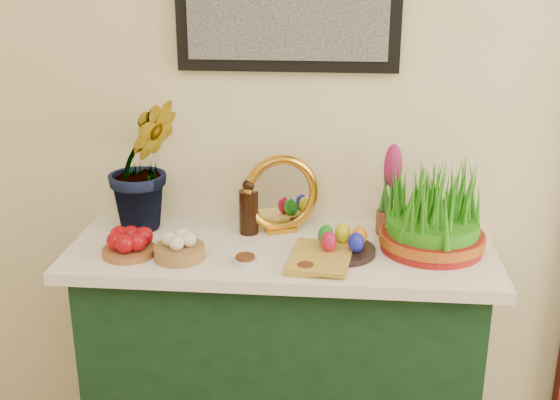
% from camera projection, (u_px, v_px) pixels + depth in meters
% --- Properties ---
extents(sideboard, '(1.30, 0.45, 0.85)m').
position_uv_depth(sideboard, '(281.00, 367.00, 2.47)').
color(sideboard, '#153B1D').
rests_on(sideboard, ground).
extents(tablecloth, '(1.40, 0.55, 0.04)m').
position_uv_depth(tablecloth, '(281.00, 252.00, 2.33)').
color(tablecloth, white).
rests_on(tablecloth, sideboard).
extents(hyacinth_green, '(0.39, 0.38, 0.61)m').
position_uv_depth(hyacinth_green, '(143.00, 144.00, 2.38)').
color(hyacinth_green, '#266721').
rests_on(hyacinth_green, tablecloth).
extents(apple_bowl, '(0.17, 0.17, 0.09)m').
position_uv_depth(apple_bowl, '(129.00, 244.00, 2.24)').
color(apple_bowl, brown).
rests_on(apple_bowl, tablecloth).
extents(garlic_basket, '(0.20, 0.20, 0.09)m').
position_uv_depth(garlic_basket, '(179.00, 248.00, 2.21)').
color(garlic_basket, olive).
rests_on(garlic_basket, tablecloth).
extents(vinegar_cruet, '(0.07, 0.07, 0.20)m').
position_uv_depth(vinegar_cruet, '(249.00, 209.00, 2.40)').
color(vinegar_cruet, black).
rests_on(vinegar_cruet, tablecloth).
extents(mirror, '(0.27, 0.15, 0.27)m').
position_uv_depth(mirror, '(281.00, 195.00, 2.41)').
color(mirror, gold).
rests_on(mirror, tablecloth).
extents(book, '(0.20, 0.27, 0.03)m').
position_uv_depth(book, '(290.00, 255.00, 2.21)').
color(book, gold).
rests_on(book, tablecloth).
extents(spice_dish_left, '(0.07, 0.07, 0.03)m').
position_uv_depth(spice_dish_left, '(245.00, 260.00, 2.18)').
color(spice_dish_left, silver).
rests_on(spice_dish_left, tablecloth).
extents(spice_dish_right, '(0.06, 0.06, 0.03)m').
position_uv_depth(spice_dish_right, '(305.00, 268.00, 2.13)').
color(spice_dish_right, silver).
rests_on(spice_dish_right, tablecloth).
extents(egg_plate, '(0.27, 0.27, 0.09)m').
position_uv_depth(egg_plate, '(342.00, 244.00, 2.25)').
color(egg_plate, black).
rests_on(egg_plate, tablecloth).
extents(hyacinth_pink, '(0.10, 0.10, 0.32)m').
position_uv_depth(hyacinth_pink, '(392.00, 194.00, 2.38)').
color(hyacinth_pink, brown).
rests_on(hyacinth_pink, tablecloth).
extents(wheatgrass_sabzeh, '(0.34, 0.34, 0.28)m').
position_uv_depth(wheatgrass_sabzeh, '(434.00, 214.00, 2.25)').
color(wheatgrass_sabzeh, maroon).
rests_on(wheatgrass_sabzeh, tablecloth).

